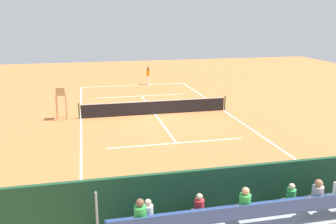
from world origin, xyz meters
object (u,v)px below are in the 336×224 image
umpire_chair (61,100)px  tennis_ball_near (150,87)px  tennis_net (155,107)px  equipment_bag (252,205)px  tennis_player (148,74)px  courtside_bench (297,188)px  tennis_racket (142,84)px  bleacher_stand (257,216)px

umpire_chair → tennis_ball_near: (-7.55, -9.58, -1.28)m
tennis_net → tennis_ball_near: bearing=-97.9°
equipment_bag → tennis_player: bearing=-91.2°
tennis_net → courtside_bench: tennis_net is taller
umpire_chair → equipment_bag: umpire_chair is taller
tennis_player → equipment_bag: bearing=88.8°
courtside_bench → tennis_racket: (1.89, -24.53, -0.54)m
tennis_net → umpire_chair: bearing=-1.5°
tennis_player → tennis_racket: 1.19m
bleacher_stand → tennis_player: 26.54m
bleacher_stand → courtside_bench: bearing=-141.0°
equipment_bag → tennis_ball_near: equipment_bag is taller
equipment_bag → umpire_chair: bearing=-62.3°
umpire_chair → tennis_racket: (-7.03, -11.10, -1.30)m
tennis_player → tennis_ball_near: bearing=85.9°
bleacher_stand → tennis_ball_near: bearing=-92.9°
umpire_chair → tennis_player: 13.36m
courtside_bench → tennis_player: size_ratio=0.93×
tennis_net → equipment_bag: (-0.92, 13.40, -0.32)m
courtside_bench → equipment_bag: (1.79, 0.13, -0.38)m
tennis_net → umpire_chair: size_ratio=4.81×
courtside_bench → tennis_net: bearing=-78.4°
tennis_ball_near → umpire_chair: bearing=51.7°
bleacher_stand → tennis_player: bleacher_stand is taller
tennis_racket → tennis_ball_near: tennis_ball_near is taller
tennis_net → tennis_racket: (-0.83, -11.26, -0.49)m
equipment_bag → tennis_ball_near: bearing=-91.1°
equipment_bag → tennis_player: (-0.53, -24.51, 0.84)m
tennis_net → umpire_chair: 6.26m
courtside_bench → tennis_player: (1.26, -24.38, 0.46)m
tennis_net → tennis_racket: 11.30m
umpire_chair → tennis_ball_near: umpire_chair is taller
umpire_chair → equipment_bag: bearing=117.7°
equipment_bag → tennis_racket: equipment_bag is taller
tennis_net → umpire_chair: umpire_chair is taller
tennis_racket → tennis_player: bearing=166.5°
tennis_ball_near → tennis_racket: bearing=-70.9°
equipment_bag → tennis_player: 24.53m
bleacher_stand → equipment_bag: size_ratio=10.07×
bleacher_stand → tennis_racket: (-0.74, -26.66, -0.97)m
courtside_bench → equipment_bag: courtside_bench is taller
courtside_bench → tennis_ball_near: bearing=-86.6°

